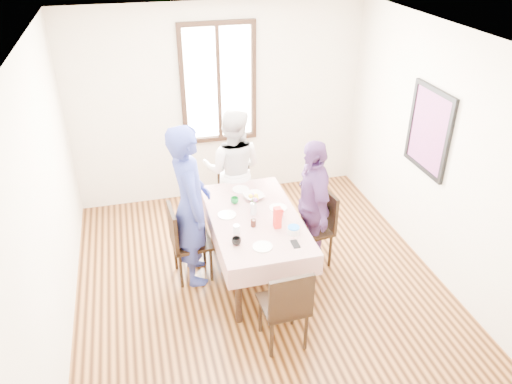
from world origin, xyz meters
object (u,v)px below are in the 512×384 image
chair_right (311,229)px  person_right (312,205)px  chair_far (234,194)px  chair_near (283,304)px  person_left (191,206)px  chair_left (192,242)px  dining_table (255,246)px  person_far (234,171)px

chair_right → person_right: size_ratio=0.58×
chair_far → chair_near: (0.00, -2.13, 0.00)m
chair_far → person_left: bearing=63.9°
chair_right → person_right: 0.33m
chair_right → chair_far: size_ratio=1.00×
chair_left → chair_far: same height
dining_table → person_left: 0.87m
chair_near → chair_right: bearing=55.6°
chair_left → chair_right: 1.38m
chair_right → person_left: (-1.36, 0.10, 0.46)m
chair_right → person_left: size_ratio=0.49×
person_left → person_right: 1.35m
dining_table → chair_left: (-0.69, 0.15, 0.08)m
chair_far → person_right: bearing=133.2°
chair_near → person_far: 2.14m
chair_far → person_right: (0.67, -1.02, 0.33)m
dining_table → chair_left: bearing=168.1°
chair_near → person_left: size_ratio=0.49×
person_left → chair_far: bearing=-36.8°
chair_far → person_far: 0.35m
person_far → person_right: size_ratio=1.03×
chair_left → chair_right: same height
person_right → chair_right: bearing=95.2°
dining_table → person_left: (-0.67, 0.15, 0.54)m
chair_left → chair_far: 1.15m
dining_table → person_left: person_left is taller
chair_left → person_far: size_ratio=0.57×
chair_right → person_right: (-0.02, 0.00, 0.33)m
chair_near → person_right: bearing=56.3°
chair_far → chair_near: same height
person_left → person_far: 1.13m
person_left → person_right: person_left is taller
chair_left → person_left: 0.47m
person_left → person_far: (0.67, 0.90, -0.12)m
dining_table → person_right: size_ratio=0.99×
chair_right → person_far: 1.26m
chair_far → person_far: person_far is taller
dining_table → chair_right: 0.69m
person_far → chair_right: bearing=145.6°
chair_right → person_far: size_ratio=0.57×
chair_near → person_far: bearing=87.3°
chair_left → chair_far: (0.69, 0.92, 0.00)m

